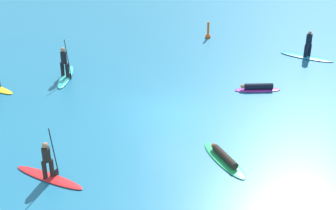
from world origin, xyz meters
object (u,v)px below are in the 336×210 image
Objects in this scene: surfer_on_teal_board at (65,70)px; surfer_on_purple_board at (258,88)px; surfer_on_red_board at (48,169)px; surfer_on_blue_board at (307,51)px; marker_buoy at (208,34)px; surfer_on_green_board at (224,158)px.

surfer_on_purple_board is at bearing 82.88° from surfer_on_teal_board.
surfer_on_red_board is 18.43m from surfer_on_blue_board.
surfer_on_purple_board is at bearing -88.06° from marker_buoy.
surfer_on_green_board is 2.57× the size of marker_buoy.
surfer_on_teal_board is at bearing -11.55° from surfer_on_purple_board.
surfer_on_blue_board is at bearing 103.58° from surfer_on_teal_board.
surfer_on_green_board is 1.05× the size of surfer_on_blue_board.
surfer_on_blue_board reaches higher than surfer_on_green_board.
surfer_on_green_board is at bearing -103.77° from marker_buoy.
surfer_on_teal_board is 10.78m from marker_buoy.
marker_buoy is at bearing -78.35° from surfer_on_purple_board.
surfer_on_blue_board is (15.76, 9.55, -0.06)m from surfer_on_red_board.
surfer_on_purple_board is 6.04m from surfer_on_blue_board.
surfer_on_purple_board is 2.07× the size of marker_buoy.
surfer_on_purple_board reaches higher than surfer_on_green_board.
surfer_on_purple_board is 0.85× the size of surfer_on_blue_board.
surfer_on_teal_board is 11.75m from surfer_on_green_board.
surfer_on_teal_board is at bearing -139.81° from surfer_on_blue_board.
marker_buoy is at bearing 177.42° from surfer_on_blue_board.
surfer_on_purple_board is 7.20m from surfer_on_green_board.
surfer_on_red_board is at bearing -108.02° from surfer_on_blue_board.
surfer_on_teal_board is 1.25× the size of surfer_on_purple_board.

